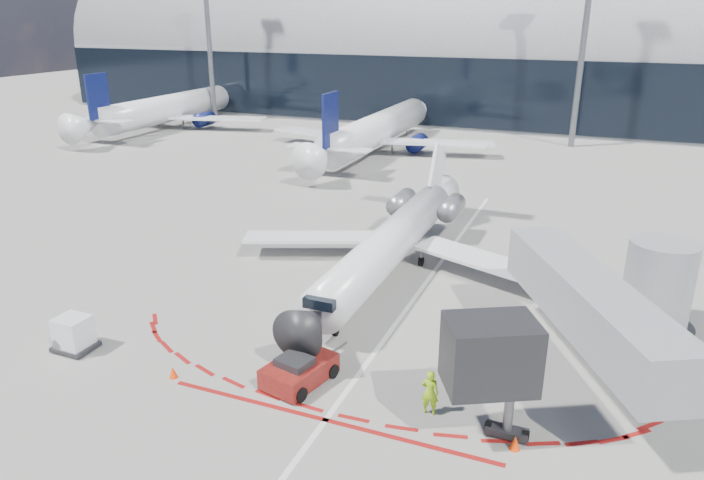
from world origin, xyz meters
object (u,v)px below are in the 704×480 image
at_px(regional_jet, 396,237).
at_px(uld_container, 74,334).
at_px(ramp_worker, 430,392).
at_px(pushback_tug, 299,370).

height_order(regional_jet, uld_container, regional_jet).
distance_m(regional_jet, uld_container, 18.67).
bearing_deg(regional_jet, uld_container, -125.77).
xyz_separation_m(regional_jet, ramp_worker, (6.00, -13.62, -1.15)).
distance_m(pushback_tug, ramp_worker, 5.82).
bearing_deg(ramp_worker, pushback_tug, -5.26).
xyz_separation_m(pushback_tug, ramp_worker, (5.81, -0.05, 0.39)).
bearing_deg(ramp_worker, uld_container, 0.22).
relative_size(regional_jet, pushback_tug, 4.89).
distance_m(ramp_worker, uld_container, 16.96).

